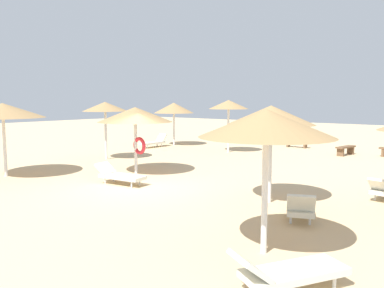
{
  "coord_description": "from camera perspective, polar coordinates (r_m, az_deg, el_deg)",
  "views": [
    {
      "loc": [
        9.62,
        -8.98,
        2.97
      ],
      "look_at": [
        0.0,
        3.0,
        1.2
      ],
      "focal_mm": 36.05,
      "sensor_mm": 36.0,
      "label": 1
    }
  ],
  "objects": [
    {
      "name": "parasol_3",
      "position": [
        11.18,
        11.6,
        4.15
      ],
      "size": [
        2.49,
        2.49,
        2.81
      ],
      "color": "silver",
      "rests_on": "ground"
    },
    {
      "name": "parasol_6",
      "position": [
        19.61,
        -12.73,
        5.36
      ],
      "size": [
        2.24,
        2.24,
        2.86
      ],
      "color": "silver",
      "rests_on": "ground"
    },
    {
      "name": "lounger_3",
      "position": [
        10.13,
        15.69,
        -8.79
      ],
      "size": [
        1.35,
        1.94,
        0.81
      ],
      "color": "silver",
      "rests_on": "ground"
    },
    {
      "name": "parasol_0",
      "position": [
        16.44,
        -26.22,
        4.45
      ],
      "size": [
        3.13,
        3.13,
        2.84
      ],
      "color": "silver",
      "rests_on": "ground"
    },
    {
      "name": "lounger_4",
      "position": [
        6.47,
        13.88,
        -17.83
      ],
      "size": [
        1.49,
        1.96,
        0.71
      ],
      "color": "silver",
      "rests_on": "ground"
    },
    {
      "name": "lounger_5",
      "position": [
        13.89,
        -10.71,
        -4.55
      ],
      "size": [
        1.96,
        0.89,
        0.71
      ],
      "color": "silver",
      "rests_on": "ground"
    },
    {
      "name": "parasol_5",
      "position": [
        15.55,
        -8.4,
        4.25
      ],
      "size": [
        2.99,
        2.99,
        2.68
      ],
      "color": "silver",
      "rests_on": "ground"
    },
    {
      "name": "lounger_2",
      "position": [
        24.35,
        -5.66,
        0.3
      ],
      "size": [
        0.76,
        1.89,
        0.8
      ],
      "color": "silver",
      "rests_on": "ground"
    },
    {
      "name": "bench_0",
      "position": [
        22.28,
        21.79,
        -0.67
      ],
      "size": [
        0.66,
        1.55,
        0.49
      ],
      "color": "brown",
      "rests_on": "ground"
    },
    {
      "name": "parasol_2",
      "position": [
        25.18,
        -2.71,
        5.34
      ],
      "size": [
        2.6,
        2.6,
        2.78
      ],
      "color": "silver",
      "rests_on": "ground"
    },
    {
      "name": "bench_2",
      "position": [
        24.9,
        15.24,
        0.28
      ],
      "size": [
        1.51,
        0.45,
        0.49
      ],
      "color": "brown",
      "rests_on": "ground"
    },
    {
      "name": "parasol_4",
      "position": [
        7.36,
        10.93,
        2.94
      ],
      "size": [
        2.57,
        2.57,
        2.79
      ],
      "color": "silver",
      "rests_on": "ground"
    },
    {
      "name": "ground_plane",
      "position": [
        13.49,
        -8.05,
        -6.21
      ],
      "size": [
        80.0,
        80.0,
        0.0
      ],
      "primitive_type": "plane",
      "color": "#D1B284"
    },
    {
      "name": "parasol_7",
      "position": [
        21.83,
        5.43,
        5.78
      ],
      "size": [
        2.25,
        2.25,
        2.95
      ],
      "color": "silver",
      "rests_on": "ground"
    }
  ]
}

